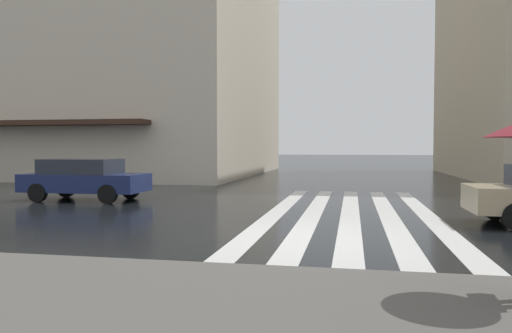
# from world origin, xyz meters

# --- Properties ---
(ground_plane) EXTENTS (220.00, 220.00, 0.00)m
(ground_plane) POSITION_xyz_m (0.00, 0.00, 0.00)
(ground_plane) COLOR black
(zebra_crossing) EXTENTS (13.00, 4.50, 0.01)m
(zebra_crossing) POSITION_xyz_m (4.00, -0.94, 0.00)
(zebra_crossing) COLOR silver
(zebra_crossing) RESTS_ON ground_plane
(haussmann_block_mid) EXTENTS (20.83, 21.77, 18.34)m
(haussmann_block_mid) POSITION_xyz_m (22.31, 16.12, 8.98)
(haussmann_block_mid) COLOR beige
(haussmann_block_mid) RESTS_ON ground_plane
(car_navy) EXTENTS (1.85, 4.10, 1.41)m
(car_navy) POSITION_xyz_m (5.50, 7.97, 0.76)
(car_navy) COLOR navy
(car_navy) RESTS_ON ground_plane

